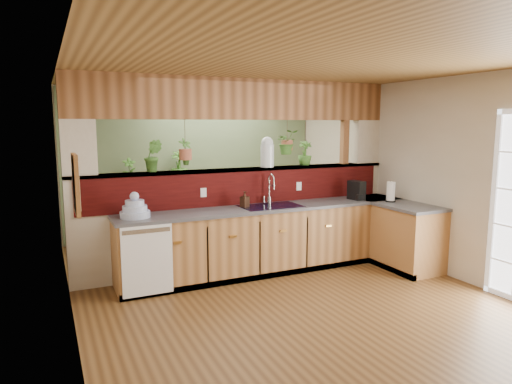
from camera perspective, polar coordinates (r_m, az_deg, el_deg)
name	(u,v)px	position (r m, az deg, el deg)	size (l,w,h in m)	color
ground	(289,297)	(5.44, 4.13, -13.02)	(4.60, 7.00, 0.01)	#57381A
ceiling	(291,67)	(5.10, 4.45, 15.31)	(4.60, 7.00, 0.01)	brown
wall_back	(195,163)	(8.32, -7.60, 3.65)	(4.60, 0.02, 2.60)	beige
wall_left	(68,201)	(4.47, -22.40, -1.06)	(0.02, 7.00, 2.60)	beige
wall_right	(441,177)	(6.54, 22.16, 1.79)	(0.02, 7.00, 2.60)	beige
pass_through_partition	(244,182)	(6.33, -1.46, 1.22)	(4.60, 0.21, 2.60)	beige
pass_through_ledge	(242,170)	(6.30, -1.72, 2.82)	(4.60, 0.21, 0.04)	brown
header_beam	(242,99)	(6.28, -1.76, 11.52)	(4.60, 0.15, 0.55)	brown
sage_backwall	(196,163)	(8.30, -7.56, 3.64)	(4.55, 0.02, 2.55)	#5E744F
countertop	(311,236)	(6.42, 6.94, -5.48)	(4.14, 1.52, 0.90)	#936032
dishwasher	(147,260)	(5.40, -13.43, -8.29)	(0.58, 0.03, 0.82)	white
navy_sink	(271,212)	(6.15, 1.83, -2.49)	(0.82, 0.50, 0.18)	black
framed_print	(76,184)	(3.65, -21.56, 0.92)	(0.04, 0.35, 0.45)	#936032
faucet	(270,188)	(6.28, 1.79, 0.56)	(0.18, 0.19, 0.42)	#B7B7B2
dish_stack	(135,210)	(5.55, -14.90, -2.14)	(0.35, 0.35, 0.31)	#A9B6DA
soap_dispenser	(245,199)	(6.03, -1.43, -0.92)	(0.10, 0.10, 0.21)	#361F13
coffee_maker	(357,191)	(6.79, 12.50, 0.11)	(0.15, 0.25, 0.27)	black
paper_towel	(391,192)	(6.73, 16.50, -0.02)	(0.14, 0.14, 0.30)	black
glass_jar	(267,152)	(6.45, 1.41, 5.02)	(0.19, 0.19, 0.42)	silver
ledge_plant_left	(153,156)	(5.91, -12.73, 4.44)	(0.23, 0.18, 0.41)	#376723
ledge_plant_right	(305,153)	(6.75, 6.13, 4.84)	(0.20, 0.20, 0.36)	#376723
hanging_plant_a	(185,143)	(6.01, -8.84, 6.08)	(0.22, 0.18, 0.52)	brown
hanging_plant_b	(287,132)	(6.58, 3.92, 7.54)	(0.38, 0.35, 0.46)	brown
shelving_console	(163,212)	(8.01, -11.58, -2.42)	(1.59, 0.42, 1.06)	black
shelf_plant_a	(129,170)	(7.80, -15.54, 2.65)	(0.22, 0.15, 0.42)	#376723
shelf_plant_b	(179,166)	(7.98, -9.59, 3.26)	(0.28, 0.28, 0.50)	#376723
floor_plant	(263,218)	(8.04, 0.91, -3.31)	(0.63, 0.54, 0.70)	#376723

